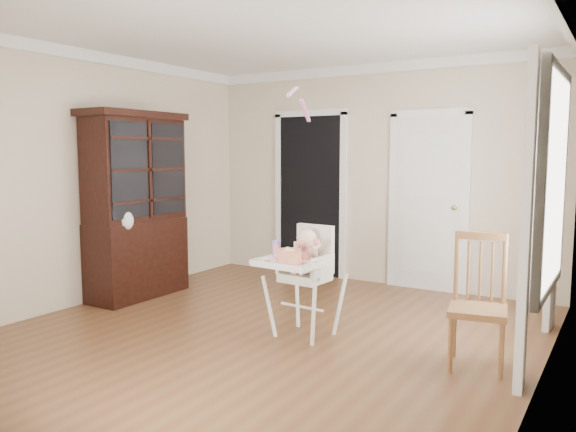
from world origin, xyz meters
The scene contains 16 objects.
floor centered at (0.00, 0.00, 0.00)m, with size 5.00×5.00×0.00m, color brown.
ceiling centered at (0.00, 0.00, 2.70)m, with size 5.00×5.00×0.00m, color white.
wall_back centered at (0.00, 2.50, 1.35)m, with size 4.50×4.50×0.00m, color beige.
wall_left centered at (-2.25, 0.00, 1.35)m, with size 5.00×5.00×0.00m, color beige.
wall_right centered at (2.25, 0.00, 1.35)m, with size 5.00×5.00×0.00m, color beige.
crown_molding centered at (0.00, 0.00, 2.64)m, with size 4.50×5.00×0.12m, color white, non-canonical shape.
doorway centered at (-0.90, 2.48, 1.11)m, with size 1.06×0.05×2.22m.
closet_door centered at (0.70, 2.48, 1.02)m, with size 0.96×0.09×2.13m.
window_right centered at (2.18, 0.80, 1.29)m, with size 0.13×1.84×2.30m.
high_chair centered at (0.32, 0.22, 0.62)m, with size 0.62×0.75×1.00m.
baby centered at (0.32, 0.25, 0.75)m, with size 0.28×0.21×0.41m.
cake centered at (0.32, -0.05, 0.76)m, with size 0.27×0.27×0.13m.
sippy_cup centered at (0.07, 0.15, 0.78)m, with size 0.08×0.08×0.19m.
china_cabinet centered at (-1.99, 0.44, 1.04)m, with size 0.55×1.23×2.08m.
dining_chair centered at (1.80, 0.28, 0.47)m, with size 0.48×0.48×1.01m.
streamer centered at (-0.03, 0.59, 2.20)m, with size 0.03×0.50×0.02m, color pink, non-canonical shape.
Camera 1 is at (2.74, -3.99, 1.62)m, focal length 35.00 mm.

